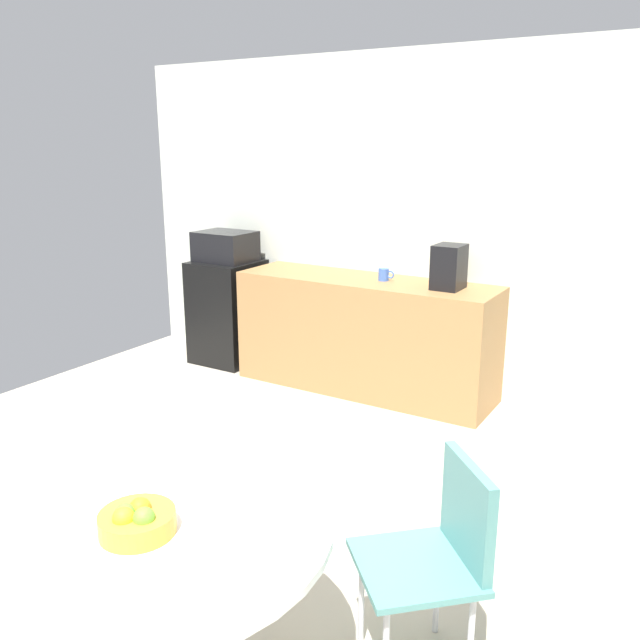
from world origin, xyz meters
TOP-DOWN VIEW (x-y plane):
  - ground_plane at (0.00, 0.00)m, footprint 6.00×6.00m
  - wall_back at (0.00, 3.00)m, footprint 6.00×0.10m
  - counter_block at (-0.61, 2.65)m, footprint 2.06×0.60m
  - mini_fridge at (-1.99, 2.65)m, footprint 0.54×0.54m
  - microwave at (-1.99, 2.65)m, footprint 0.48×0.38m
  - round_table at (0.24, -0.49)m, footprint 1.22×1.22m
  - chair_teal at (0.98, 0.21)m, footprint 0.59×0.59m
  - fruit_bowl at (0.25, -0.55)m, footprint 0.24×0.24m
  - mug_white at (-0.46, 2.67)m, footprint 0.13×0.08m
  - coffee_maker at (0.06, 2.65)m, footprint 0.20×0.24m

SIDE VIEW (x-z plane):
  - ground_plane at x=0.00m, z-range 0.00..0.00m
  - counter_block at x=-0.61m, z-range 0.00..0.90m
  - mini_fridge at x=-1.99m, z-range 0.00..0.91m
  - chair_teal at x=0.98m, z-range 0.11..0.94m
  - round_table at x=0.24m, z-range 0.25..0.99m
  - fruit_bowl at x=0.25m, z-range 0.73..0.84m
  - mug_white at x=-0.46m, z-range 0.90..1.00m
  - microwave at x=-1.99m, z-range 0.91..1.17m
  - coffee_maker at x=0.06m, z-range 0.90..1.22m
  - wall_back at x=0.00m, z-range 0.00..2.60m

